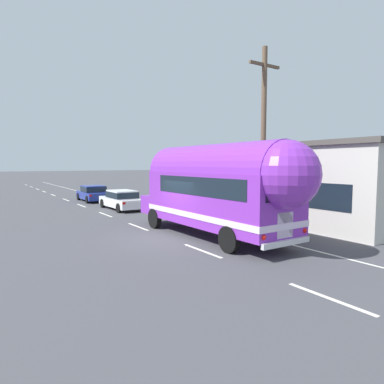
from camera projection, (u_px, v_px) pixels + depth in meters
ground_plane at (168, 238)px, 14.98m from camera, size 300.00×300.00×0.00m
lane_markings at (115, 204)px, 27.37m from camera, size 3.70×80.00×0.01m
roadside_building at (293, 180)px, 22.73m from camera, size 9.84×16.68×4.34m
utility_pole at (263, 138)px, 15.48m from camera, size 1.80×0.24×8.50m
painted_bus at (221, 186)px, 14.55m from camera, size 2.70×10.37×4.12m
car_lead at (122, 199)px, 24.37m from camera, size 1.89×4.69×1.37m
car_second at (93, 193)px, 29.67m from camera, size 2.07×4.48×1.37m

